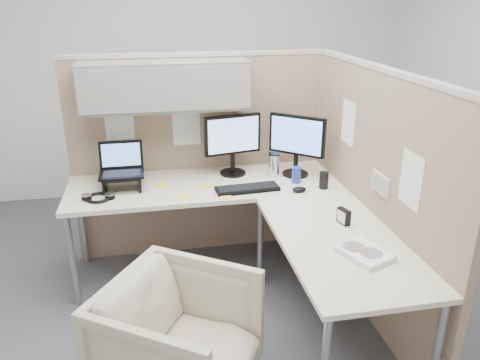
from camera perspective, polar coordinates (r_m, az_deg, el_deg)
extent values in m
plane|color=#45464C|center=(3.36, -0.89, -15.32)|extent=(4.50, 4.50, 0.00)
cube|color=#9D8067|center=(3.77, -4.89, 2.62)|extent=(2.00, 0.05, 1.60)
cube|color=#A8A399|center=(3.59, -5.31, 15.02)|extent=(2.00, 0.06, 0.03)
cube|color=slate|center=(3.45, -9.13, 11.33)|extent=(1.20, 0.34, 0.34)
cube|color=gray|center=(3.28, -8.99, 10.81)|extent=(1.18, 0.01, 0.30)
plane|color=white|center=(3.64, -14.52, 7.06)|extent=(0.26, 0.00, 0.26)
plane|color=white|center=(3.65, -6.55, 6.54)|extent=(0.26, 0.00, 0.26)
cube|color=#9D8067|center=(3.14, 15.77, -2.12)|extent=(0.05, 2.00, 1.60)
cube|color=#A8A399|center=(2.92, 17.40, 12.71)|extent=(0.06, 2.00, 0.03)
cube|color=#A8A399|center=(3.99, 9.54, 3.48)|extent=(0.06, 0.06, 1.60)
cube|color=silver|center=(2.94, 16.86, -0.44)|extent=(0.02, 0.20, 0.12)
cube|color=gray|center=(2.94, 16.62, -0.46)|extent=(0.00, 0.16, 0.09)
plane|color=white|center=(3.34, 13.05, 6.84)|extent=(0.00, 0.26, 0.26)
plane|color=white|center=(2.65, 20.11, 0.00)|extent=(0.00, 0.26, 0.26)
cube|color=beige|center=(3.46, -4.17, -0.61)|extent=(2.00, 0.68, 0.03)
cube|color=beige|center=(2.74, 11.95, -7.24)|extent=(0.68, 1.30, 0.03)
cube|color=white|center=(3.15, -3.40, -2.87)|extent=(2.00, 0.02, 0.03)
cylinder|color=gray|center=(3.39, -19.70, -9.26)|extent=(0.04, 0.04, 0.70)
cylinder|color=gray|center=(3.90, -18.61, -4.97)|extent=(0.04, 0.04, 0.70)
cylinder|color=gray|center=(2.65, 22.77, -19.43)|extent=(0.04, 0.04, 0.70)
cylinder|color=gray|center=(3.42, 2.49, -7.65)|extent=(0.04, 0.04, 0.70)
imported|color=beige|center=(2.59, -7.42, -18.20)|extent=(0.94, 0.96, 0.73)
cylinder|color=black|center=(3.63, -0.88, 0.88)|extent=(0.20, 0.20, 0.02)
cylinder|color=black|center=(3.60, -0.89, 2.12)|extent=(0.04, 0.04, 0.15)
cube|color=black|center=(3.53, -0.91, 5.57)|extent=(0.44, 0.12, 0.30)
cube|color=#85B2E5|center=(3.51, -0.79, 5.49)|extent=(0.39, 0.08, 0.26)
cylinder|color=black|center=(3.63, 6.75, 0.77)|extent=(0.20, 0.20, 0.02)
cylinder|color=black|center=(3.60, 6.81, 2.01)|extent=(0.04, 0.04, 0.15)
cube|color=black|center=(3.54, 6.97, 5.45)|extent=(0.36, 0.31, 0.30)
cube|color=#578AED|center=(3.52, 6.84, 5.37)|extent=(0.31, 0.26, 0.26)
cube|color=black|center=(3.40, -14.21, 0.47)|extent=(0.27, 0.22, 0.01)
cube|color=black|center=(3.43, -16.16, -0.41)|extent=(0.02, 0.20, 0.11)
cube|color=black|center=(3.41, -12.10, -0.13)|extent=(0.02, 0.20, 0.11)
cube|color=black|center=(3.40, -14.23, 0.70)|extent=(0.31, 0.22, 0.02)
cube|color=black|center=(3.48, -14.30, 3.06)|extent=(0.31, 0.05, 0.20)
cube|color=#598CF2|center=(3.48, -14.30, 2.99)|extent=(0.27, 0.04, 0.16)
cube|color=black|center=(3.32, 0.90, -1.06)|extent=(0.46, 0.18, 0.02)
ellipsoid|color=black|center=(3.31, 7.23, -1.14)|extent=(0.10, 0.07, 0.04)
cylinder|color=silver|center=(3.57, 4.16, 1.79)|extent=(0.08, 0.08, 0.17)
cylinder|color=black|center=(3.54, 4.20, 3.17)|extent=(0.09, 0.09, 0.01)
cylinder|color=black|center=(3.39, 10.18, -0.03)|extent=(0.07, 0.07, 0.12)
cylinder|color=#1E3FA5|center=(3.46, 6.87, 0.62)|extent=(0.07, 0.07, 0.12)
cube|color=yellow|center=(3.21, -1.79, -2.04)|extent=(0.09, 0.09, 0.01)
cube|color=yellow|center=(3.40, -4.09, -0.65)|extent=(0.09, 0.09, 0.01)
cube|color=yellow|center=(3.46, -9.63, -0.55)|extent=(0.10, 0.10, 0.01)
cube|color=yellow|center=(3.22, -6.84, -2.07)|extent=(0.09, 0.09, 0.01)
torus|color=black|center=(3.31, -16.87, -2.05)|extent=(0.19, 0.19, 0.02)
cylinder|color=black|center=(3.33, -18.19, -2.00)|extent=(0.07, 0.07, 0.03)
cylinder|color=black|center=(3.30, -15.56, -1.91)|extent=(0.07, 0.07, 0.03)
cube|color=white|center=(2.59, 14.95, -8.63)|extent=(0.29, 0.32, 0.03)
cylinder|color=silver|center=(2.57, 15.68, -8.58)|extent=(0.12, 0.12, 0.00)
cylinder|color=silver|center=(2.60, 13.72, -7.88)|extent=(0.12, 0.12, 0.00)
cube|color=black|center=(2.89, 12.52, -4.35)|extent=(0.06, 0.10, 0.09)
cube|color=white|center=(2.88, 12.24, -4.42)|extent=(0.02, 0.07, 0.07)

